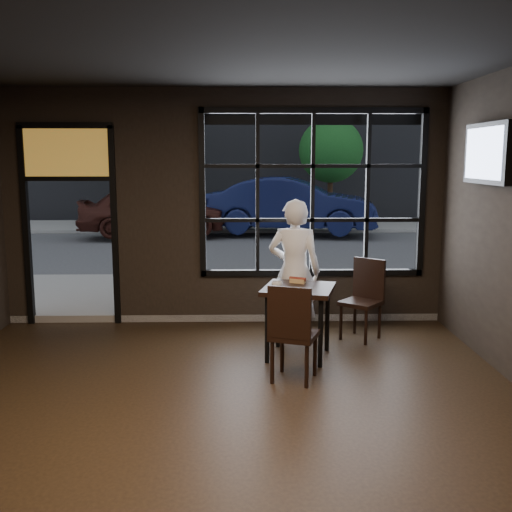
{
  "coord_description": "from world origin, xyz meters",
  "views": [
    {
      "loc": [
        0.25,
        -4.65,
        2.28
      ],
      "look_at": [
        0.4,
        2.2,
        1.15
      ],
      "focal_mm": 42.0,
      "sensor_mm": 36.0,
      "label": 1
    }
  ],
  "objects_px": {
    "chair_near": "(294,332)",
    "cafe_table": "(298,322)",
    "man": "(294,271)",
    "navy_car": "(292,205)"
  },
  "relations": [
    {
      "from": "cafe_table",
      "to": "navy_car",
      "type": "height_order",
      "value": "navy_car"
    },
    {
      "from": "cafe_table",
      "to": "navy_car",
      "type": "xyz_separation_m",
      "value": [
        0.8,
        10.8,
        0.49
      ]
    },
    {
      "from": "cafe_table",
      "to": "navy_car",
      "type": "bearing_deg",
      "value": 100.86
    },
    {
      "from": "cafe_table",
      "to": "chair_near",
      "type": "relative_size",
      "value": 0.81
    },
    {
      "from": "cafe_table",
      "to": "man",
      "type": "height_order",
      "value": "man"
    },
    {
      "from": "cafe_table",
      "to": "man",
      "type": "xyz_separation_m",
      "value": [
        0.0,
        0.6,
        0.48
      ]
    },
    {
      "from": "chair_near",
      "to": "cafe_table",
      "type": "bearing_deg",
      "value": -78.48
    },
    {
      "from": "man",
      "to": "navy_car",
      "type": "bearing_deg",
      "value": -82.64
    },
    {
      "from": "navy_car",
      "to": "cafe_table",
      "type": "bearing_deg",
      "value": -175.07
    },
    {
      "from": "cafe_table",
      "to": "navy_car",
      "type": "relative_size",
      "value": 0.17
    }
  ]
}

